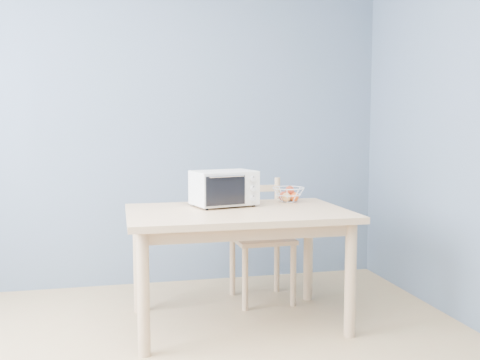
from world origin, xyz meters
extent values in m
cube|color=slate|center=(0.00, 2.25, 1.30)|extent=(4.00, 0.01, 2.60)
cube|color=tan|center=(0.56, 1.19, 0.73)|extent=(1.40, 0.90, 0.04)
cylinder|color=tan|center=(-0.06, 0.82, 0.35)|extent=(0.07, 0.07, 0.71)
cylinder|color=tan|center=(1.18, 0.82, 0.35)|extent=(0.07, 0.07, 0.71)
cylinder|color=tan|center=(-0.06, 1.56, 0.35)|extent=(0.07, 0.07, 0.71)
cylinder|color=tan|center=(1.18, 1.56, 0.35)|extent=(0.07, 0.07, 0.71)
cube|color=white|center=(0.51, 1.38, 0.88)|extent=(0.46, 0.36, 0.23)
cube|color=black|center=(0.46, 1.37, 0.87)|extent=(0.31, 0.29, 0.18)
cube|color=black|center=(0.49, 1.23, 0.87)|extent=(0.27, 0.08, 0.19)
cylinder|color=silver|center=(0.50, 1.21, 0.97)|extent=(0.24, 0.07, 0.01)
cube|color=white|center=(0.68, 1.29, 0.88)|extent=(0.11, 0.03, 0.21)
cylinder|color=black|center=(0.37, 1.24, 0.76)|extent=(0.02, 0.02, 0.01)
cylinder|color=black|center=(0.70, 1.32, 0.76)|extent=(0.02, 0.02, 0.01)
cylinder|color=black|center=(0.32, 1.44, 0.76)|extent=(0.02, 0.02, 0.01)
cylinder|color=black|center=(0.65, 1.52, 0.76)|extent=(0.02, 0.02, 0.01)
cylinder|color=silver|center=(0.69, 1.28, 0.94)|extent=(0.04, 0.02, 0.04)
cylinder|color=silver|center=(0.69, 1.28, 0.88)|extent=(0.04, 0.02, 0.04)
cylinder|color=silver|center=(0.69, 1.28, 0.81)|extent=(0.04, 0.02, 0.04)
torus|color=white|center=(1.00, 1.47, 0.85)|extent=(0.29, 0.29, 0.01)
torus|color=white|center=(1.00, 1.47, 0.80)|extent=(0.23, 0.23, 0.01)
torus|color=white|center=(1.00, 1.47, 0.76)|extent=(0.14, 0.14, 0.01)
sphere|color=red|center=(0.96, 1.48, 0.79)|extent=(0.07, 0.07, 0.07)
sphere|color=#EA591B|center=(1.03, 1.46, 0.79)|extent=(0.07, 0.07, 0.07)
sphere|color=#E6A359|center=(1.00, 1.52, 0.79)|extent=(0.07, 0.07, 0.07)
sphere|color=red|center=(1.00, 1.47, 0.83)|extent=(0.07, 0.07, 0.07)
sphere|color=#E6A359|center=(0.97, 1.44, 0.79)|extent=(0.06, 0.06, 0.06)
cube|color=tan|center=(0.84, 1.61, 0.46)|extent=(0.43, 0.43, 0.03)
cylinder|color=tan|center=(0.67, 1.43, 0.22)|extent=(0.04, 0.04, 0.45)
cylinder|color=tan|center=(1.03, 1.44, 0.22)|extent=(0.04, 0.04, 0.45)
cylinder|color=tan|center=(0.66, 1.79, 0.22)|extent=(0.04, 0.04, 0.45)
cylinder|color=tan|center=(1.01, 1.80, 0.22)|extent=(0.04, 0.04, 0.45)
cylinder|color=tan|center=(0.66, 1.79, 0.67)|extent=(0.04, 0.04, 0.45)
cylinder|color=tan|center=(1.01, 1.80, 0.67)|extent=(0.04, 0.04, 0.45)
cube|color=tan|center=(0.83, 1.79, 0.58)|extent=(0.36, 0.03, 0.05)
cube|color=tan|center=(0.83, 1.79, 0.70)|extent=(0.36, 0.03, 0.05)
cube|color=tan|center=(0.83, 1.79, 0.81)|extent=(0.36, 0.03, 0.05)
camera|label=1|loc=(-0.18, -2.12, 1.28)|focal=40.00mm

